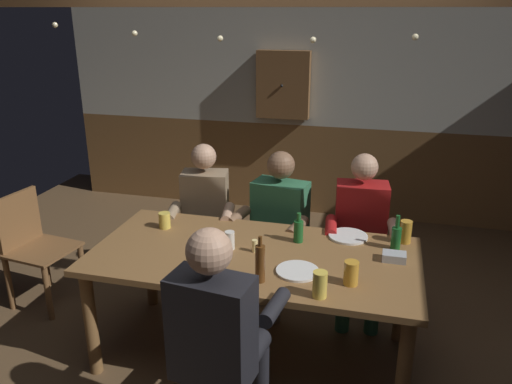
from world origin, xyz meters
name	(u,v)px	position (x,y,z in m)	size (l,w,h in m)	color
ground_plane	(247,370)	(0.00, 0.00, 0.00)	(6.74, 6.74, 0.00)	brown
back_wall_upper	(319,61)	(0.00, 2.85, 1.68)	(5.62, 0.12, 1.36)	beige
back_wall_wainscot	(315,169)	(0.00, 2.85, 0.50)	(5.62, 0.12, 0.99)	brown
dining_table	(254,266)	(0.00, 0.17, 0.66)	(2.02, 0.99, 0.75)	brown
person_0	(204,215)	(-0.59, 0.89, 0.66)	(0.54, 0.59, 1.21)	#997F60
person_1	(276,222)	(-0.01, 0.89, 0.66)	(0.59, 0.59, 1.20)	#33724C
person_2	(361,230)	(0.62, 0.89, 0.67)	(0.54, 0.55, 1.22)	#AD1919
person_3	(219,328)	(0.01, -0.55, 0.69)	(0.57, 0.56, 1.26)	black
chair_empty_near_right	(34,245)	(-1.81, 0.42, 0.48)	(0.50, 0.50, 0.88)	brown
table_candle	(255,246)	(0.00, 0.19, 0.79)	(0.04, 0.04, 0.08)	#F9E08C
condiment_caddy	(394,257)	(0.84, 0.29, 0.78)	(0.14, 0.10, 0.05)	#B2B7BC
plate_0	(348,236)	(0.55, 0.56, 0.76)	(0.26, 0.26, 0.01)	white
plate_1	(297,271)	(0.31, 0.00, 0.76)	(0.25, 0.25, 0.01)	white
bottle_0	(396,237)	(0.85, 0.46, 0.84)	(0.06, 0.06, 0.23)	#195923
bottle_1	(298,230)	(0.24, 0.41, 0.83)	(0.06, 0.06, 0.20)	#195923
bottle_2	(260,263)	(0.12, -0.15, 0.87)	(0.05, 0.05, 0.27)	#593314
pint_glass_0	(230,240)	(-0.16, 0.19, 0.81)	(0.06, 0.06, 0.12)	white
pint_glass_1	(165,220)	(-0.70, 0.40, 0.81)	(0.08, 0.08, 0.11)	#E5C64C
pint_glass_2	(320,284)	(0.46, -0.23, 0.83)	(0.08, 0.08, 0.15)	#E5C64C
pint_glass_3	(406,232)	(0.91, 0.57, 0.83)	(0.08, 0.08, 0.15)	gold
pint_glass_4	(351,273)	(0.61, -0.06, 0.82)	(0.08, 0.08, 0.14)	gold
wall_dart_cabinet	(283,85)	(-0.35, 2.72, 1.43)	(0.56, 0.15, 0.70)	brown
string_lights	(266,29)	(0.00, 0.45, 2.08)	(3.97, 0.04, 0.17)	#F9EAB2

